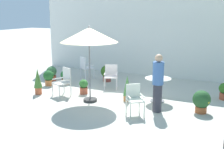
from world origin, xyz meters
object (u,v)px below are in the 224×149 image
(patio_chair_0, at_px, (111,75))
(potted_plant_3, at_px, (224,90))
(potted_plant_8, at_px, (201,101))
(standing_person, at_px, (158,83))
(potted_plant_6, at_px, (48,77))
(potted_plant_2, at_px, (107,72))
(potted_plant_0, at_px, (127,88))
(potted_plant_4, at_px, (84,86))
(patio_umbrella_0, at_px, (89,36))
(patio_chair_1, at_px, (64,80))
(patio_chair_3, at_px, (134,97))
(potted_plant_1, at_px, (65,77))
(patio_chair_2, at_px, (85,66))
(cafe_table_0, at_px, (158,85))
(potted_plant_5, at_px, (38,81))
(potted_plant_7, at_px, (52,73))

(patio_chair_0, xyz_separation_m, potted_plant_3, (3.98, 0.34, -0.21))
(potted_plant_8, xyz_separation_m, standing_person, (-1.17, -0.45, 0.51))
(potted_plant_6, height_order, standing_person, standing_person)
(potted_plant_2, bearing_deg, potted_plant_0, -48.96)
(potted_plant_3, xyz_separation_m, potted_plant_4, (-4.51, -1.46, -0.04))
(patio_umbrella_0, xyz_separation_m, patio_chair_1, (-1.15, 0.18, -1.58))
(patio_chair_3, distance_m, potted_plant_1, 4.21)
(patio_chair_1, xyz_separation_m, potted_plant_2, (0.48, 2.37, -0.16))
(potted_plant_2, relative_size, potted_plant_4, 1.32)
(patio_chair_2, height_order, patio_chair_3, patio_chair_2)
(patio_chair_1, xyz_separation_m, potted_plant_8, (4.55, 0.30, -0.17))
(cafe_table_0, distance_m, potted_plant_5, 4.14)
(potted_plant_6, bearing_deg, patio_chair_3, -19.65)
(patio_chair_2, distance_m, potted_plant_7, 1.45)
(potted_plant_0, distance_m, potted_plant_5, 3.17)
(patio_chair_2, distance_m, potted_plant_6, 1.77)
(patio_chair_0, bearing_deg, patio_chair_1, -124.05)
(patio_umbrella_0, height_order, standing_person, patio_umbrella_0)
(patio_chair_1, distance_m, potted_plant_7, 2.27)
(potted_plant_2, bearing_deg, potted_plant_3, -5.88)
(patio_chair_0, bearing_deg, patio_chair_2, 152.54)
(patio_chair_3, bearing_deg, patio_chair_2, 138.10)
(cafe_table_0, height_order, potted_plant_8, cafe_table_0)
(potted_plant_7, bearing_deg, patio_chair_0, 1.22)
(potted_plant_0, bearing_deg, potted_plant_2, 131.04)
(patio_chair_3, distance_m, potted_plant_2, 3.89)
(patio_chair_0, height_order, potted_plant_3, patio_chair_0)
(standing_person, bearing_deg, patio_chair_1, 177.34)
(potted_plant_6, xyz_separation_m, potted_plant_8, (5.84, -0.50, 0.03))
(patio_chair_2, bearing_deg, cafe_table_0, -24.18)
(potted_plant_8, bearing_deg, patio_chair_0, 160.12)
(patio_chair_1, relative_size, potted_plant_3, 1.71)
(patio_chair_3, bearing_deg, potted_plant_5, 174.02)
(patio_chair_3, height_order, potted_plant_2, patio_chair_3)
(potted_plant_8, bearing_deg, patio_chair_3, -149.44)
(patio_umbrella_0, height_order, potted_plant_7, patio_umbrella_0)
(potted_plant_0, relative_size, potted_plant_1, 1.54)
(potted_plant_1, xyz_separation_m, potted_plant_3, (5.88, 0.62, 0.00))
(cafe_table_0, xyz_separation_m, patio_chair_2, (-3.70, 1.66, 0.00))
(patio_umbrella_0, relative_size, cafe_table_0, 2.91)
(patio_chair_0, xyz_separation_m, potted_plant_1, (-1.90, -0.29, -0.21))
(potted_plant_2, distance_m, potted_plant_7, 2.33)
(patio_chair_3, distance_m, potted_plant_6, 4.44)
(potted_plant_7, bearing_deg, potted_plant_2, 21.79)
(potted_plant_5, bearing_deg, patio_chair_3, -5.98)
(potted_plant_4, relative_size, potted_plant_8, 0.78)
(potted_plant_1, bearing_deg, potted_plant_5, -91.45)
(patio_chair_0, bearing_deg, potted_plant_1, -171.44)
(potted_plant_3, height_order, potted_plant_7, potted_plant_7)
(potted_plant_5, bearing_deg, potted_plant_0, 12.08)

